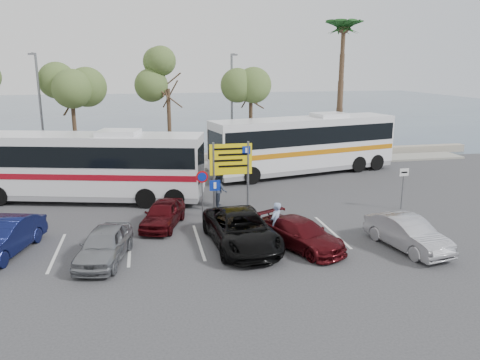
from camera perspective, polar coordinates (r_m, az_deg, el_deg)
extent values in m
plane|color=#333336|center=(21.47, -2.16, -6.32)|extent=(120.00, 120.00, 0.00)
cube|color=gray|center=(34.82, -5.96, 1.68)|extent=(44.00, 2.40, 0.15)
cube|color=gray|center=(36.72, -6.28, 2.67)|extent=(48.00, 0.80, 0.60)
plane|color=#3C4B61|center=(80.29, -9.30, 8.47)|extent=(140.00, 140.00, 0.00)
cylinder|color=#382619|center=(34.54, -19.45, 5.23)|extent=(0.28, 0.28, 5.04)
cylinder|color=#382619|center=(34.22, -8.59, 6.27)|extent=(0.28, 0.28, 5.60)
cylinder|color=#382619|center=(35.07, 1.31, 6.26)|extent=(0.28, 0.28, 5.18)
cylinder|color=#382619|center=(37.02, 12.12, 10.12)|extent=(0.48, 0.48, 10.00)
cylinder|color=slate|center=(34.31, -23.06, 7.36)|extent=(0.16, 0.16, 8.00)
cylinder|color=slate|center=(33.72, -23.87, 13.94)|extent=(0.12, 0.90, 0.12)
cube|color=slate|center=(33.22, -24.04, 13.85)|extent=(0.45, 0.25, 0.12)
cylinder|color=slate|center=(34.21, -1.00, 8.45)|extent=(0.16, 0.16, 8.00)
cylinder|color=slate|center=(33.62, -0.89, 15.09)|extent=(0.12, 0.90, 0.12)
cube|color=slate|center=(33.13, -0.72, 15.02)|extent=(0.45, 0.25, 0.12)
cylinder|color=slate|center=(23.99, -3.22, 0.34)|extent=(0.12, 0.12, 3.60)
cylinder|color=slate|center=(24.31, 0.98, 0.55)|extent=(0.12, 0.12, 3.60)
cube|color=yellow|center=(23.94, -1.12, 2.54)|extent=(2.20, 0.06, 1.60)
cube|color=#0C2699|center=(23.96, 0.78, 3.65)|extent=(0.42, 0.01, 0.42)
cylinder|color=slate|center=(23.31, -4.61, -1.86)|extent=(0.07, 0.07, 2.20)
cylinder|color=#B20C0C|center=(23.04, -4.65, 0.39)|extent=(0.60, 0.03, 0.60)
cylinder|color=slate|center=(21.84, -3.05, -2.93)|extent=(0.07, 0.07, 2.20)
cube|color=#0C2699|center=(21.58, -3.08, -0.66)|extent=(0.50, 0.03, 0.50)
cylinder|color=slate|center=(25.83, 19.20, -1.04)|extent=(0.07, 0.07, 2.20)
cube|color=white|center=(25.61, 19.38, 0.90)|extent=(0.50, 0.03, 0.40)
cube|color=white|center=(27.10, -18.24, 2.01)|extent=(13.03, 5.87, 3.14)
cube|color=black|center=(26.99, -18.33, 3.16)|extent=(12.80, 5.85, 1.12)
cube|color=maroon|center=(27.20, -18.16, 0.97)|extent=(12.92, 5.87, 0.32)
cube|color=gray|center=(27.45, -17.99, -1.20)|extent=(12.90, 5.82, 0.58)
cube|color=white|center=(26.82, -18.52, 5.55)|extent=(2.49, 2.19, 0.26)
cube|color=white|center=(32.64, 7.84, 4.65)|extent=(13.52, 5.63, 3.25)
cube|color=black|center=(32.55, 7.87, 5.66)|extent=(13.27, 5.61, 1.16)
cube|color=#C06D0B|center=(32.73, 7.81, 3.75)|extent=(13.40, 5.63, 0.33)
cube|color=gray|center=(32.94, 7.75, 1.86)|extent=(13.39, 5.58, 0.61)
cube|color=white|center=(32.40, 7.94, 7.72)|extent=(2.54, 2.20, 0.26)
imported|color=gray|center=(18.95, -16.23, -7.58)|extent=(2.37, 4.15, 1.33)
imported|color=#0D1340|center=(21.02, -26.92, -6.26)|extent=(2.67, 4.61, 1.44)
imported|color=#4A0C11|center=(19.61, 7.51, -6.56)|extent=(3.31, 4.47, 1.20)
imported|color=#40090D|center=(22.23, -9.36, -4.09)|extent=(2.58, 3.94, 1.25)
imported|color=black|center=(19.58, 0.17, -6.06)|extent=(2.82, 5.45, 1.47)
imported|color=#99989E|center=(20.55, 19.76, -6.14)|extent=(2.16, 4.24, 1.33)
imported|color=#7F92B9|center=(19.93, 4.38, -5.24)|extent=(0.77, 0.76, 1.80)
imported|color=#2E3646|center=(24.94, -2.44, -1.22)|extent=(0.71, 0.90, 1.82)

